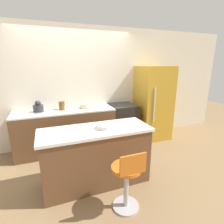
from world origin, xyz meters
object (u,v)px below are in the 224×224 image
Objects in this scene: oven_range at (123,123)px; kettle at (38,107)px; refrigerator at (153,103)px; stool_chair at (127,180)px; mixing_bowl at (86,105)px.

kettle is (-1.80, 0.04, 0.54)m from oven_range.
refrigerator is 2.49m from stool_chair.
stool_chair is (-1.58, -1.87, -0.45)m from refrigerator.
stool_chair is 2.02m from mixing_bowl.
refrigerator is at bearing -3.08° from oven_range.
stool_chair is 2.27m from kettle.
mixing_bowl reaches higher than stool_chair.
oven_range is 3.32× the size of mixing_bowl.
mixing_bowl is (-0.06, 1.96, 0.52)m from stool_chair.
mixing_bowl reaches higher than oven_range.
oven_range is 1.88m from kettle.
kettle is at bearing 117.29° from stool_chair.
stool_chair is (-0.79, -1.91, -0.02)m from oven_range.
stool_chair is at bearing -88.20° from mixing_bowl.
kettle is 0.82× the size of mixing_bowl.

